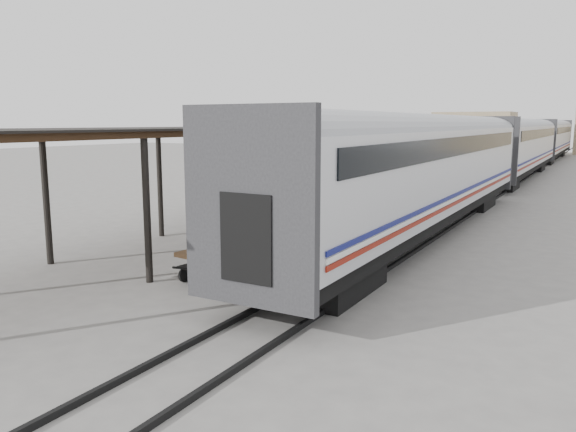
% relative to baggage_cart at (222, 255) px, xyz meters
% --- Properties ---
extents(ground, '(160.00, 160.00, 0.00)m').
position_rel_baggage_cart_xyz_m(ground, '(-0.10, 0.65, -0.65)').
color(ground, slate).
rests_on(ground, ground).
extents(train, '(3.45, 76.01, 4.01)m').
position_rel_baggage_cart_xyz_m(train, '(3.09, 34.44, 2.04)').
color(train, silver).
rests_on(train, ground).
extents(canopy, '(4.90, 64.30, 4.15)m').
position_rel_baggage_cart_xyz_m(canopy, '(-3.50, 24.65, 3.36)').
color(canopy, '#422B19').
rests_on(canopy, ground).
extents(rails, '(1.54, 150.00, 0.12)m').
position_rel_baggage_cart_xyz_m(rails, '(3.10, 34.65, -0.59)').
color(rails, black).
rests_on(rails, ground).
extents(building_left, '(12.00, 8.00, 6.00)m').
position_rel_baggage_cart_xyz_m(building_left, '(-10.10, 82.65, 2.35)').
color(building_left, tan).
rests_on(building_left, ground).
extents(baggage_cart, '(1.56, 2.55, 0.86)m').
position_rel_baggage_cart_xyz_m(baggage_cart, '(0.00, 0.00, 0.00)').
color(baggage_cart, brown).
rests_on(baggage_cart, ground).
extents(suitcase_stack, '(1.34, 1.13, 0.45)m').
position_rel_baggage_cart_xyz_m(suitcase_stack, '(-0.05, 0.34, 0.38)').
color(suitcase_stack, '#39393B').
rests_on(suitcase_stack, baggage_cart).
extents(luggage_tug, '(1.40, 1.80, 1.40)m').
position_rel_baggage_cart_xyz_m(luggage_tug, '(-1.60, 20.82, -0.01)').
color(luggage_tug, '#9C280E').
rests_on(luggage_tug, ground).
extents(porter, '(0.44, 0.61, 1.55)m').
position_rel_baggage_cart_xyz_m(porter, '(0.25, -0.65, 0.99)').
color(porter, navy).
rests_on(porter, baggage_cart).
extents(pedestrian, '(1.05, 0.76, 1.65)m').
position_rel_baggage_cart_xyz_m(pedestrian, '(-2.34, 13.65, 0.18)').
color(pedestrian, black).
rests_on(pedestrian, ground).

